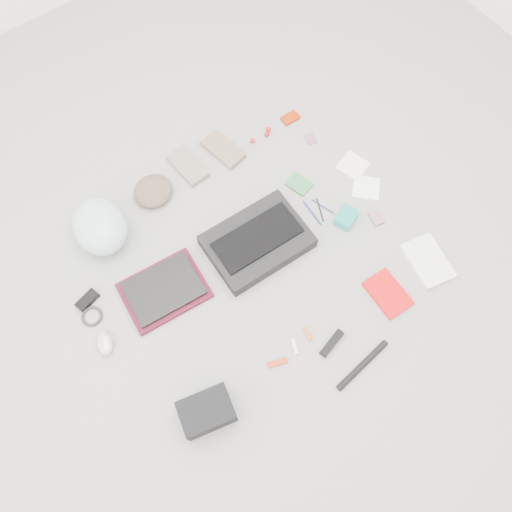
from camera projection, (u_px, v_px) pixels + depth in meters
ground_plane at (256, 260)px, 2.28m from camera, size 4.00×4.00×0.00m
messenger_bag at (257, 242)px, 2.28m from camera, size 0.46×0.34×0.07m
bag_flap at (257, 238)px, 2.24m from camera, size 0.40×0.19×0.01m
laptop_sleeve at (164, 291)px, 2.21m from camera, size 0.38×0.30×0.02m
laptop at (163, 289)px, 2.19m from camera, size 0.34×0.26×0.02m
bike_helmet at (100, 226)px, 2.25m from camera, size 0.27×0.33×0.18m
beanie at (153, 191)px, 2.39m from camera, size 0.24×0.23×0.07m
mitten_left at (188, 166)px, 2.47m from camera, size 0.12×0.22×0.03m
mitten_right at (223, 150)px, 2.51m from camera, size 0.15×0.24×0.03m
power_brick at (87, 300)px, 2.19m from camera, size 0.11×0.07×0.03m
cable_coil at (92, 316)px, 2.16m from camera, size 0.11×0.11×0.01m
mouse at (105, 343)px, 2.10m from camera, size 0.10×0.13×0.04m
camera_bag at (207, 412)px, 1.95m from camera, size 0.23×0.19×0.13m
multitool at (277, 363)px, 2.08m from camera, size 0.09×0.05×0.01m
toiletry_tube_white at (295, 346)px, 2.11m from camera, size 0.04×0.07×0.02m
toiletry_tube_orange at (308, 333)px, 2.13m from camera, size 0.03×0.06×0.02m
u_lock at (332, 343)px, 2.11m from camera, size 0.14×0.07×0.03m
bike_pump at (362, 365)px, 2.07m from camera, size 0.29×0.06×0.03m
book_red at (388, 293)px, 2.20m from camera, size 0.15×0.21×0.02m
book_white at (428, 261)px, 2.26m from camera, size 0.20×0.26×0.02m
notepad at (299, 184)px, 2.44m from camera, size 0.11×0.13×0.01m
pen_blue at (312, 213)px, 2.37m from camera, size 0.02×0.15×0.01m
pen_black at (320, 210)px, 2.38m from camera, size 0.06×0.12×0.01m
pen_navy at (323, 206)px, 2.39m from camera, size 0.04×0.12×0.01m
accordion_wallet at (346, 217)px, 2.34m from camera, size 0.13×0.12×0.05m
card_deck at (376, 218)px, 2.36m from camera, size 0.07×0.09×0.01m
napkin_top at (353, 166)px, 2.48m from camera, size 0.16×0.16×0.01m
napkin_bottom at (366, 188)px, 2.43m from camera, size 0.18×0.18×0.01m
lollipop_a at (252, 140)px, 2.53m from camera, size 0.03×0.03×0.03m
lollipop_b at (267, 134)px, 2.55m from camera, size 0.03×0.03×0.02m
lollipop_c at (268, 129)px, 2.56m from camera, size 0.03×0.03×0.03m
altoids_tin at (290, 118)px, 2.59m from camera, size 0.09×0.06×0.02m
stamp_sheet at (311, 139)px, 2.55m from camera, size 0.07×0.08×0.00m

